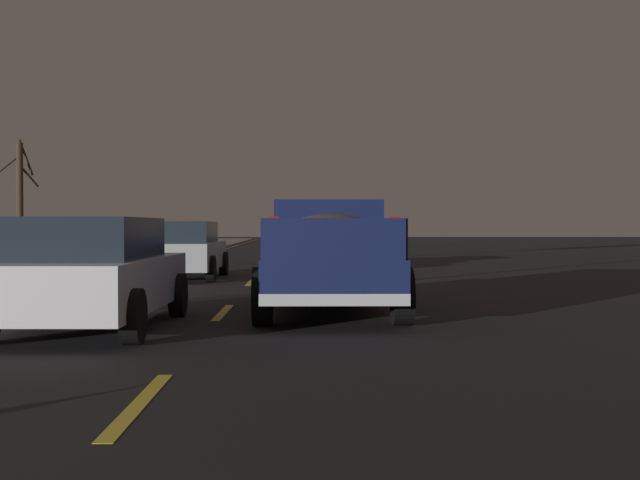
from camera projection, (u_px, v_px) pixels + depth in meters
ground at (265, 267)px, 27.59m from camera, size 144.00×144.00×0.00m
sidewalk_shoulder at (99, 265)px, 27.46m from camera, size 108.00×4.00×0.12m
lane_markings at (199, 264)px, 29.77m from camera, size 108.00×3.54×0.01m
pickup_truck at (329, 253)px, 13.24m from camera, size 5.43×2.30×1.87m
sedan_blue at (318, 244)px, 27.83m from camera, size 4.41×2.03×1.54m
sedan_white at (92, 272)px, 10.98m from camera, size 4.44×2.09×1.54m
sedan_silver at (184, 250)px, 21.43m from camera, size 4.42×2.05×1.54m
bare_tree_far at (20, 197)px, 32.84m from camera, size 1.36×1.30×5.00m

